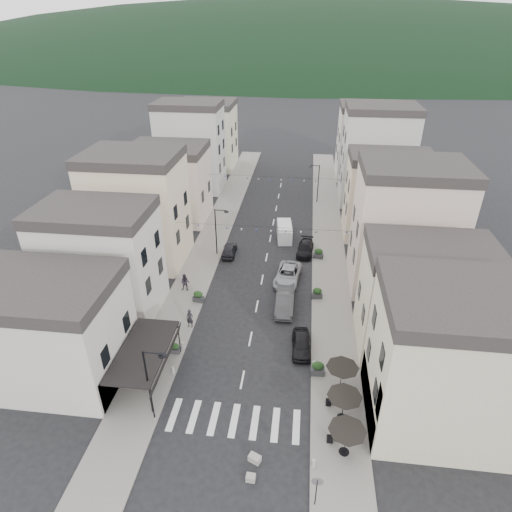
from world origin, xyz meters
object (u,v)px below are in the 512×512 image
at_px(parked_car_c, 288,275).
at_px(parked_car_e, 229,250).
at_px(parked_car_b, 285,301).
at_px(delivery_van, 284,231).
at_px(parked_car_a, 301,344).
at_px(pedestrian_b, 185,282).
at_px(parked_car_d, 305,248).
at_px(pedestrian_a, 190,318).

xyz_separation_m(parked_car_c, parked_car_e, (-7.38, 5.04, -0.10)).
relative_size(parked_car_b, delivery_van, 1.08).
relative_size(parked_car_a, parked_car_e, 1.04).
bearing_deg(parked_car_c, parked_car_b, -83.39).
height_order(parked_car_b, pedestrian_b, pedestrian_b).
height_order(parked_car_c, parked_car_d, parked_car_c).
distance_m(parked_car_b, parked_car_c, 5.11).
bearing_deg(parked_car_b, parked_car_c, 89.81).
xyz_separation_m(parked_car_b, pedestrian_a, (-8.60, -4.03, 0.22)).
xyz_separation_m(parked_car_d, parked_car_e, (-9.18, -1.45, 0.01)).
relative_size(parked_car_a, delivery_van, 0.86).
relative_size(parked_car_b, parked_car_c, 0.92).
distance_m(parked_car_b, parked_car_e, 12.56).
distance_m(parked_car_d, delivery_van, 4.62).
bearing_deg(parked_car_d, pedestrian_b, -136.63).
distance_m(parked_car_e, pedestrian_a, 14.25).
distance_m(parked_car_a, pedestrian_a, 10.57).
height_order(parked_car_a, delivery_van, delivery_van).
relative_size(delivery_van, pedestrian_b, 2.44).
height_order(parked_car_c, parked_car_e, parked_car_c).
bearing_deg(parked_car_e, parked_car_a, 118.36).
xyz_separation_m(parked_car_a, parked_car_d, (0.00, 17.52, -0.04)).
bearing_deg(pedestrian_a, parked_car_b, 32.33).
xyz_separation_m(parked_car_b, delivery_van, (-0.99, 15.27, 0.23)).
bearing_deg(delivery_van, parked_car_c, -90.77).
relative_size(parked_car_e, delivery_van, 0.83).
height_order(parked_car_a, pedestrian_a, pedestrian_a).
relative_size(parked_car_b, pedestrian_b, 2.63).
height_order(parked_car_b, parked_car_c, parked_car_b).
distance_m(parked_car_d, parked_car_e, 9.30).
relative_size(parked_car_d, parked_car_e, 1.16).
height_order(parked_car_b, delivery_van, delivery_van).
height_order(parked_car_e, pedestrian_b, pedestrian_b).
distance_m(delivery_van, pedestrian_b, 16.55).
height_order(parked_car_d, delivery_van, delivery_van).
relative_size(parked_car_b, pedestrian_a, 2.71).
distance_m(parked_car_c, parked_car_e, 8.94).
relative_size(parked_car_d, pedestrian_b, 2.34).
distance_m(parked_car_c, pedestrian_b, 11.13).
bearing_deg(delivery_van, pedestrian_a, -117.86).
relative_size(parked_car_a, parked_car_b, 0.80).
distance_m(delivery_van, pedestrian_a, 20.75).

